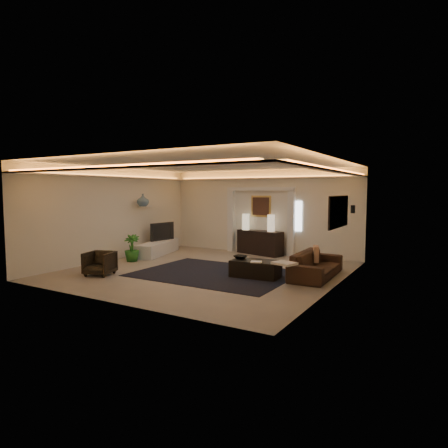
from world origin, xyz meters
The scene contains 33 objects.
floor centered at (0.00, 0.00, 0.00)m, with size 7.00×7.00×0.00m, color tan.
ceiling centered at (0.00, 0.00, 2.90)m, with size 7.00×7.00×0.00m, color white.
wall_back centered at (0.00, 3.50, 1.45)m, with size 7.00×7.00×0.00m, color silver.
wall_front centered at (0.00, -3.50, 1.45)m, with size 7.00×7.00×0.00m, color silver.
wall_left centered at (-3.50, 0.00, 1.45)m, with size 7.00×7.00×0.00m, color silver.
wall_right centered at (3.50, 0.00, 1.45)m, with size 7.00×7.00×0.00m, color silver.
cove_soffit centered at (0.00, 0.00, 2.62)m, with size 7.00×7.00×0.04m, color silver.
daylight_slit centered at (1.35, 3.48, 1.35)m, with size 0.25×0.03×1.00m, color white.
area_rug centered at (0.40, -0.20, 0.01)m, with size 4.00×3.00×0.01m, color black.
pilaster_left centered at (-1.15, 3.40, 1.10)m, with size 0.22×0.20×2.20m, color silver.
pilaster_right centered at (1.15, 3.40, 1.10)m, with size 0.22×0.20×2.20m, color silver.
alcove_header centered at (0.00, 3.40, 2.25)m, with size 2.52×0.20×0.12m, color silver.
painting_frame centered at (0.00, 3.47, 1.65)m, with size 0.74×0.04×0.74m, color tan.
painting_canvas centered at (0.00, 3.44, 1.65)m, with size 0.62×0.02×0.62m, color #4C2D1E.
art_panel_frame centered at (3.47, 0.30, 1.70)m, with size 0.04×1.64×0.74m, color black.
art_panel_gold centered at (3.44, 0.30, 1.70)m, with size 0.02×1.50×0.62m, color tan.
wall_sconce centered at (3.38, 2.20, 1.68)m, with size 0.12×0.12×0.22m, color black.
wall_niche centered at (-3.44, 1.40, 1.65)m, with size 0.10×0.55×0.04m, color silver.
console centered at (0.07, 3.25, 0.40)m, with size 1.67×0.52×0.84m, color black.
lamp_left centered at (-0.48, 3.25, 1.09)m, with size 0.25×0.25×0.56m, color beige.
lamp_right centered at (0.48, 3.25, 1.09)m, with size 0.25×0.25×0.56m, color beige.
media_ledge centered at (-2.92, 1.43, 0.22)m, with size 0.58×2.33×0.44m, color silver.
tv centered at (-3.15, 1.82, 0.76)m, with size 0.14×1.09×0.63m, color black.
figurine centered at (-3.15, 1.88, 0.64)m, with size 0.14×0.14×0.37m, color black.
ginger_jar centered at (-3.15, 0.96, 1.88)m, with size 0.40×0.40×0.42m, color slate.
plant centered at (-2.77, 0.01, 0.42)m, with size 0.47×0.47×0.83m, color #27691D.
sofa centered at (2.82, 0.76, 0.32)m, with size 0.86×2.19×0.64m, color black.
throw_blanket centered at (2.52, -0.64, 0.55)m, with size 0.49×0.40×0.05m, color white.
throw_pillow centered at (2.73, 1.02, 0.55)m, with size 0.12×0.41×0.41m, color tan.
coffee_table centered at (1.51, -0.05, 0.20)m, with size 1.20×0.66×0.45m, color black.
bowl centered at (1.06, -0.01, 0.45)m, with size 0.34×0.34×0.08m, color black.
magazine centered at (1.65, -0.29, 0.42)m, with size 0.27×0.19×0.03m, color white.
armchair centered at (-2.08, -1.89, 0.31)m, with size 0.66×0.68×0.62m, color black.
Camera 1 is at (5.72, -8.75, 2.18)m, focal length 30.99 mm.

